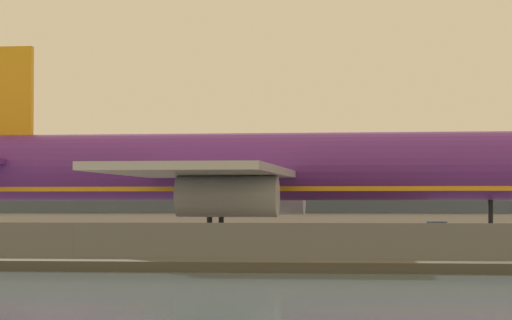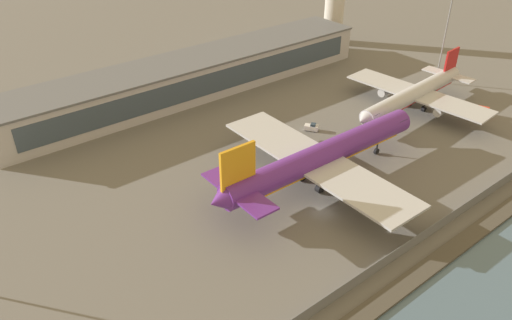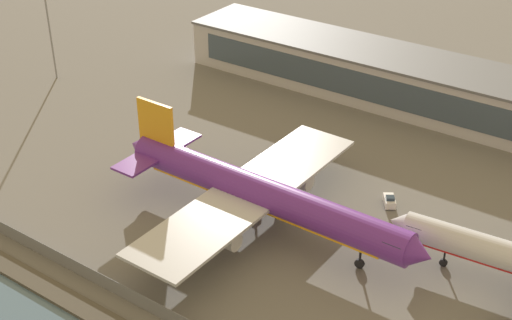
% 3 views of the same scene
% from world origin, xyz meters
% --- Properties ---
extents(ground_plane, '(500.00, 500.00, 0.00)m').
position_xyz_m(ground_plane, '(0.00, 0.00, 0.00)').
color(ground_plane, '#66635E').
extents(shoreline_seawall, '(320.00, 3.00, 0.50)m').
position_xyz_m(shoreline_seawall, '(0.00, -20.50, 0.25)').
color(shoreline_seawall, '#474238').
rests_on(shoreline_seawall, ground).
extents(perimeter_fence, '(280.00, 0.10, 2.26)m').
position_xyz_m(perimeter_fence, '(0.00, -16.00, 1.13)').
color(perimeter_fence, slate).
rests_on(perimeter_fence, ground).
extents(cargo_jet_purple, '(51.97, 44.39, 14.93)m').
position_xyz_m(cargo_jet_purple, '(6.42, 7.28, 5.70)').
color(cargo_jet_purple, '#602889').
rests_on(cargo_jet_purple, ground).
extents(baggage_tug, '(3.12, 3.55, 1.80)m').
position_xyz_m(baggage_tug, '(19.88, 23.43, 0.81)').
color(baggage_tug, white).
rests_on(baggage_tug, ground).
extents(terminal_building, '(104.31, 15.81, 9.72)m').
position_xyz_m(terminal_building, '(10.36, 58.42, 4.87)').
color(terminal_building, '#B2B2B7').
rests_on(terminal_building, ground).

